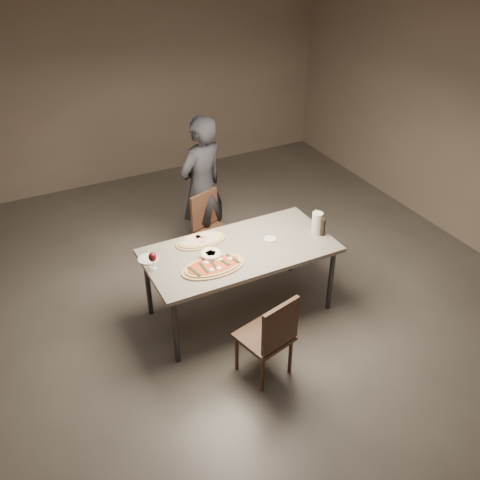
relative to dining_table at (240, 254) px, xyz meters
name	(u,v)px	position (x,y,z in m)	size (l,w,h in m)	color
room	(240,187)	(0.00, 0.00, 0.71)	(7.00, 7.00, 7.00)	#5A534D
dining_table	(240,254)	(0.00, 0.00, 0.00)	(1.80, 0.90, 0.75)	gray
zucchini_pizza	(214,266)	(-0.35, -0.16, 0.07)	(0.60, 0.33, 0.05)	tan
ham_pizza	(201,240)	(-0.28, 0.28, 0.07)	(0.50, 0.28, 0.04)	tan
bread_basket	(211,255)	(-0.31, -0.02, 0.10)	(0.19, 0.19, 0.07)	#F7F1C8
oil_dish	(270,239)	(0.33, 0.01, 0.06)	(0.12, 0.12, 0.01)	white
pepper_mill_left	(315,220)	(0.83, -0.01, 0.16)	(0.06, 0.06, 0.22)	black
pepper_mill_right	(323,227)	(0.83, -0.15, 0.15)	(0.05, 0.05, 0.19)	black
carafe	(317,223)	(0.80, -0.08, 0.17)	(0.11, 0.11, 0.22)	silver
wine_glass	(153,258)	(-0.83, 0.07, 0.17)	(0.07, 0.07, 0.17)	silver
side_plate	(148,259)	(-0.83, 0.22, 0.06)	(0.19, 0.19, 0.01)	white
chair_near	(271,334)	(-0.17, -0.90, -0.22)	(0.49, 0.49, 0.85)	#452A1D
chair_far	(211,225)	(0.12, 0.95, -0.22)	(0.51, 0.51, 0.84)	#452A1D
diner	(202,187)	(0.13, 1.19, 0.14)	(0.60, 0.40, 1.66)	black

